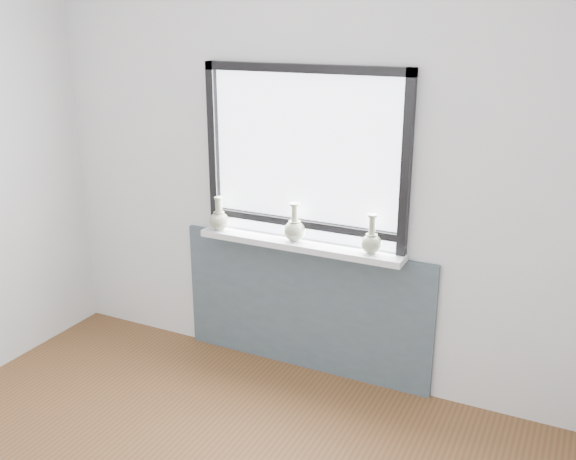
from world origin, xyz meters
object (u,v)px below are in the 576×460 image
at_px(windowsill, 299,244).
at_px(vase_a, 219,219).
at_px(vase_b, 295,229).
at_px(vase_c, 371,241).

bearing_deg(windowsill, vase_a, -177.77).
distance_m(vase_a, vase_b, 0.53).
height_order(vase_a, vase_c, vase_c).
bearing_deg(vase_c, vase_a, -178.91).
distance_m(windowsill, vase_c, 0.47).
height_order(windowsill, vase_a, vase_a).
distance_m(vase_b, vase_c, 0.49).
bearing_deg(vase_a, vase_c, 1.09).
xyz_separation_m(vase_b, vase_c, (0.49, -0.00, -0.00)).
height_order(windowsill, vase_b, vase_b).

